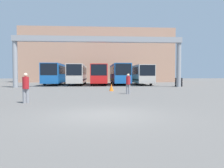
# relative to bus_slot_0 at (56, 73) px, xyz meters

# --- Properties ---
(ground_plane) EXTENTS (200.00, 200.00, 0.00)m
(ground_plane) POSITION_rel_bus_slot_0_xyz_m (7.04, -28.00, -1.92)
(ground_plane) COLOR #514F4C
(building_backdrop) EXTENTS (34.64, 12.00, 12.17)m
(building_backdrop) POSITION_rel_bus_slot_0_xyz_m (7.04, 17.56, 4.16)
(building_backdrop) COLOR tan
(building_backdrop) RESTS_ON ground
(overhead_gantry) EXTENTS (21.83, 0.80, 6.55)m
(overhead_gantry) POSITION_rel_bus_slot_0_xyz_m (7.04, -8.07, 3.44)
(overhead_gantry) COLOR gray
(overhead_gantry) RESTS_ON ground
(bus_slot_0) EXTENTS (2.61, 10.63, 3.34)m
(bus_slot_0) POSITION_rel_bus_slot_0_xyz_m (0.00, 0.00, 0.00)
(bus_slot_0) COLOR #1959A5
(bus_slot_0) RESTS_ON ground
(bus_slot_1) EXTENTS (2.43, 11.85, 3.24)m
(bus_slot_1) POSITION_rel_bus_slot_0_xyz_m (3.52, 0.61, -0.06)
(bus_slot_1) COLOR beige
(bus_slot_1) RESTS_ON ground
(bus_slot_2) EXTENTS (2.52, 10.08, 3.24)m
(bus_slot_2) POSITION_rel_bus_slot_0_xyz_m (7.04, -0.27, -0.05)
(bus_slot_2) COLOR red
(bus_slot_2) RESTS_ON ground
(bus_slot_3) EXTENTS (2.57, 11.46, 3.35)m
(bus_slot_3) POSITION_rel_bus_slot_0_xyz_m (10.56, 0.41, 0.01)
(bus_slot_3) COLOR #1959A5
(bus_slot_3) RESTS_ON ground
(bus_slot_4) EXTENTS (2.53, 10.54, 3.16)m
(bus_slot_4) POSITION_rel_bus_slot_0_xyz_m (14.08, -0.05, -0.10)
(bus_slot_4) COLOR beige
(bus_slot_4) RESTS_ON ground
(pedestrian_mid_right) EXTENTS (0.35, 0.35, 1.69)m
(pedestrian_mid_right) POSITION_rel_bus_slot_0_xyz_m (2.82, -24.09, -1.03)
(pedestrian_mid_right) COLOR gray
(pedestrian_mid_right) RESTS_ON ground
(pedestrian_mid_left) EXTENTS (0.35, 0.35, 1.68)m
(pedestrian_mid_left) POSITION_rel_bus_slot_0_xyz_m (9.36, -18.59, -1.03)
(pedestrian_mid_left) COLOR gray
(pedestrian_mid_left) RESTS_ON ground
(traffic_cone) EXTENTS (0.44, 0.44, 0.71)m
(traffic_cone) POSITION_rel_bus_slot_0_xyz_m (8.19, -15.11, -1.56)
(traffic_cone) COLOR orange
(traffic_cone) RESTS_ON ground
(tire_stack) EXTENTS (1.04, 1.04, 1.20)m
(tire_stack) POSITION_rel_bus_slot_0_xyz_m (18.08, -7.03, -1.32)
(tire_stack) COLOR black
(tire_stack) RESTS_ON ground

